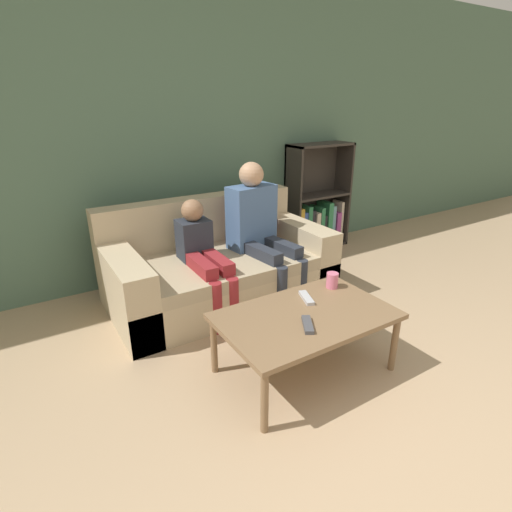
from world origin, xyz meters
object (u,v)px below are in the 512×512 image
object	(u,v)px
bookshelf	(315,211)
person_child	(202,252)
tv_remote_0	(308,325)
cup_near	(332,280)
person_adult	(258,222)
coffee_table	(306,319)
tv_remote_1	(306,298)
couch	(219,267)

from	to	relation	value
bookshelf	person_child	world-z (taller)	bookshelf
bookshelf	tv_remote_0	world-z (taller)	bookshelf
bookshelf	cup_near	distance (m)	1.86
cup_near	tv_remote_0	bearing A→B (deg)	-146.13
person_adult	person_child	size ratio (longest dim) A/B	1.28
cup_near	tv_remote_0	distance (m)	0.53
coffee_table	person_child	distance (m)	1.04
cup_near	tv_remote_1	world-z (taller)	cup_near
bookshelf	cup_near	bearing A→B (deg)	-126.33
couch	tv_remote_1	world-z (taller)	couch
person_adult	coffee_table	bearing A→B (deg)	-114.72
coffee_table	tv_remote_1	distance (m)	0.18
couch	bookshelf	distance (m)	1.54
coffee_table	tv_remote_0	world-z (taller)	tv_remote_0
couch	person_child	bearing A→B (deg)	-144.14
coffee_table	cup_near	xyz separation A→B (m)	(0.36, 0.18, 0.09)
bookshelf	tv_remote_1	bearing A→B (deg)	-131.16
tv_remote_1	person_child	bearing A→B (deg)	128.29
couch	person_adult	bearing A→B (deg)	-14.83
couch	person_adult	world-z (taller)	person_adult
person_child	cup_near	distance (m)	0.99
person_child	coffee_table	bearing A→B (deg)	-78.83
tv_remote_1	bookshelf	bearing A→B (deg)	68.39
person_child	tv_remote_1	xyz separation A→B (m)	(0.30, -0.87, -0.08)
coffee_table	tv_remote_0	bearing A→B (deg)	-125.15
bookshelf	person_child	xyz separation A→B (m)	(-1.65, -0.67, 0.08)
couch	bookshelf	bearing A→B (deg)	19.99
bookshelf	coffee_table	xyz separation A→B (m)	(-1.46, -1.68, -0.04)
person_child	tv_remote_1	distance (m)	0.93
tv_remote_0	cup_near	bearing A→B (deg)	64.77
tv_remote_1	tv_remote_0	bearing A→B (deg)	-107.85
couch	tv_remote_1	size ratio (longest dim) A/B	9.88
person_child	couch	bearing A→B (deg)	36.72
person_child	tv_remote_0	distance (m)	1.13
bookshelf	cup_near	size ratio (longest dim) A/B	10.99
coffee_table	bookshelf	bearing A→B (deg)	49.01
coffee_table	tv_remote_0	xyz separation A→B (m)	(-0.08, -0.11, 0.05)
bookshelf	couch	bearing A→B (deg)	-160.01
tv_remote_0	person_child	bearing A→B (deg)	126.32
couch	tv_remote_0	world-z (taller)	couch
coffee_table	tv_remote_1	world-z (taller)	tv_remote_1
coffee_table	person_adult	bearing A→B (deg)	72.36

